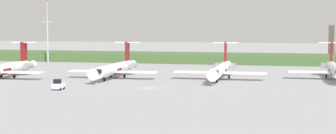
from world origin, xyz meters
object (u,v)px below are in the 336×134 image
object	(u,v)px
regional_jet_second	(4,69)
regional_jet_fifth	(335,69)
regional_jet_third	(115,68)
safety_cone_front_marker	(74,86)
baggage_tug	(58,85)
antenna_mast	(48,37)
regional_jet_fourth	(221,69)

from	to	relation	value
regional_jet_second	regional_jet_fifth	bearing A→B (deg)	11.77
regional_jet_fifth	regional_jet_third	bearing A→B (deg)	-169.57
regional_jet_second	safety_cone_front_marker	size ratio (longest dim) A/B	56.36
regional_jet_fifth	baggage_tug	distance (m)	68.24
safety_cone_front_marker	antenna_mast	bearing A→B (deg)	120.46
antenna_mast	safety_cone_front_marker	size ratio (longest dim) A/B	40.88
antenna_mast	baggage_tug	xyz separation A→B (m)	(36.18, -68.86, -8.34)
regional_jet_fourth	safety_cone_front_marker	world-z (taller)	regional_jet_fourth
regional_jet_third	regional_jet_fourth	world-z (taller)	same
regional_jet_third	regional_jet_second	bearing A→B (deg)	-165.61
regional_jet_second	antenna_mast	distance (m)	53.21
regional_jet_third	regional_jet_fifth	xyz separation A→B (m)	(54.55, 10.05, 0.00)
regional_jet_fifth	safety_cone_front_marker	world-z (taller)	regional_jet_fifth
regional_jet_third	antenna_mast	xyz separation A→B (m)	(-40.32, 44.13, 6.81)
regional_jet_second	baggage_tug	size ratio (longest dim) A/B	9.69
regional_jet_fourth	regional_jet_third	bearing A→B (deg)	-172.83
regional_jet_second	regional_jet_fifth	distance (m)	83.70
regional_jet_third	baggage_tug	distance (m)	25.12
regional_jet_fourth	antenna_mast	xyz separation A→B (m)	(-66.98, 40.78, 6.81)
regional_jet_fifth	antenna_mast	bearing A→B (deg)	160.24
regional_jet_third	regional_jet_fifth	bearing A→B (deg)	10.43
regional_jet_fifth	baggage_tug	world-z (taller)	regional_jet_fifth
regional_jet_second	regional_jet_fifth	size ratio (longest dim) A/B	1.00
regional_jet_second	safety_cone_front_marker	bearing A→B (deg)	-26.55
regional_jet_fifth	regional_jet_fourth	bearing A→B (deg)	-166.51
regional_jet_third	regional_jet_fourth	size ratio (longest dim) A/B	1.00
antenna_mast	safety_cone_front_marker	xyz separation A→B (m)	(37.22, -63.30, -9.07)
regional_jet_third	regional_jet_fourth	xyz separation A→B (m)	(26.66, 3.35, 0.00)
safety_cone_front_marker	regional_jet_fourth	bearing A→B (deg)	37.13
antenna_mast	regional_jet_fourth	bearing A→B (deg)	-31.33
antenna_mast	baggage_tug	bearing A→B (deg)	-62.28
baggage_tug	regional_jet_fifth	bearing A→B (deg)	30.64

